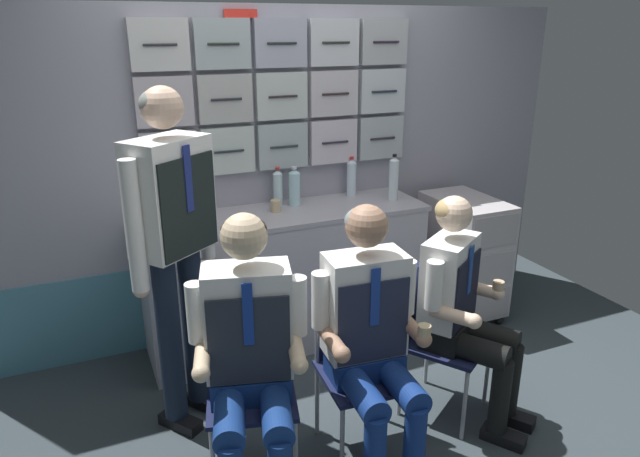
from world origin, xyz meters
name	(u,v)px	position (x,y,z in m)	size (l,w,h in m)	color
ground	(380,433)	(0.00, 0.00, -0.02)	(4.80, 4.80, 0.04)	#333E42
galley_bulkhead	(285,169)	(-0.01, 1.37, 1.11)	(4.20, 0.14, 2.15)	#9897A6
galley_counter	(286,277)	(-0.11, 1.09, 0.45)	(1.85, 0.53, 0.91)	#BBB6C0
service_trolley	(463,253)	(1.20, 0.95, 0.47)	(0.40, 0.65, 0.88)	black
folding_chair_left	(250,369)	(-0.67, 0.07, 0.51)	(0.49, 0.49, 0.83)	#A8AAAF
crew_member_left	(249,347)	(-0.71, -0.08, 0.72)	(0.54, 0.70, 1.30)	black
folding_chair_center	(357,350)	(-0.14, 0.02, 0.51)	(0.43, 0.43, 0.83)	#A8AAAF
crew_member_center	(371,330)	(-0.15, -0.14, 0.71)	(0.51, 0.65, 1.28)	black
folding_chair_right	(431,323)	(0.36, 0.10, 0.51)	(0.55, 0.55, 0.83)	#A8AAAF
crew_member_right	(463,303)	(0.44, -0.03, 0.67)	(0.60, 0.66, 1.23)	black
crew_member_standing	(173,231)	(-0.90, 0.53, 1.07)	(0.46, 0.42, 1.77)	black
water_bottle_tall	(394,178)	(0.66, 1.06, 1.06)	(0.06, 0.06, 0.31)	silver
water_bottle_blue_cap	(351,177)	(0.45, 1.27, 1.03)	(0.07, 0.07, 0.27)	silver
sparkling_bottle_green	(294,187)	(0.00, 1.21, 1.03)	(0.07, 0.07, 0.26)	#AFDCE6
water_bottle_short	(278,187)	(-0.09, 1.27, 1.02)	(0.06, 0.06, 0.25)	silver
paper_cup_blue	(276,205)	(-0.16, 1.13, 0.95)	(0.06, 0.06, 0.08)	#CAB086
coffee_cup_spare	(241,221)	(-0.45, 0.91, 0.95)	(0.07, 0.07, 0.08)	white
snack_banana	(195,227)	(-0.71, 0.98, 0.93)	(0.17, 0.10, 0.04)	yellow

